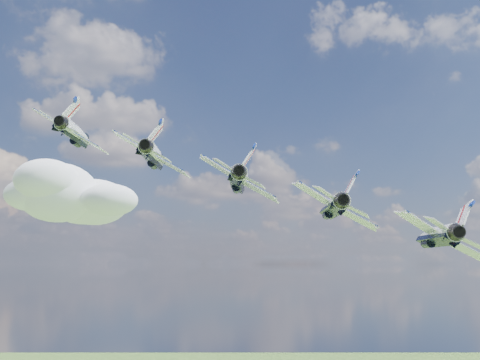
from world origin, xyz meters
name	(u,v)px	position (x,y,z in m)	size (l,w,h in m)	color
cloud_far	(72,193)	(0.46, 241.75, 179.35)	(58.25, 45.77, 22.88)	white
jet_0	(76,134)	(-23.89, 27.82, 162.99)	(10.32, 15.28, 4.56)	white
jet_1	(155,156)	(-14.82, 20.98, 159.45)	(10.32, 15.28, 4.56)	white
jet_2	(240,180)	(-5.76, 14.13, 155.91)	(10.32, 15.28, 4.56)	white
jet_3	(334,206)	(3.31, 7.29, 152.38)	(10.32, 15.28, 4.56)	white
jet_4	(436,235)	(12.37, 0.44, 148.84)	(10.32, 15.28, 4.56)	white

